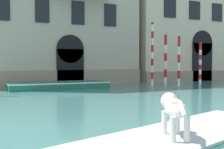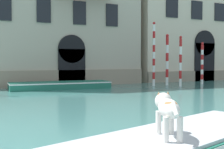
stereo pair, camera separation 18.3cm
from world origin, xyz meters
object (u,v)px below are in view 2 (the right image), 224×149
dog_on_deck (168,108)px  mooring_pole_0 (154,54)px  mooring_pole_2 (167,60)px  mooring_pole_3 (202,63)px  mooring_pole_5 (180,61)px  boat_moored_near_palazzo (60,85)px

dog_on_deck → mooring_pole_0: bearing=-9.9°
mooring_pole_0 → mooring_pole_2: size_ratio=1.22×
dog_on_deck → mooring_pole_3: (13.64, 13.96, 0.61)m
mooring_pole_0 → mooring_pole_5: mooring_pole_0 is taller
mooring_pole_0 → mooring_pole_2: bearing=-1.9°
mooring_pole_5 → mooring_pole_0: bearing=132.5°
mooring_pole_0 → mooring_pole_2: 1.22m
dog_on_deck → mooring_pole_5: bearing=-16.2°
dog_on_deck → mooring_pole_5: 16.90m
dog_on_deck → mooring_pole_3: size_ratio=0.33×
mooring_pole_3 → mooring_pole_5: 3.03m
dog_on_deck → mooring_pole_0: mooring_pole_0 is taller
mooring_pole_3 → mooring_pole_5: bearing=-161.5°
dog_on_deck → mooring_pole_3: bearing=-20.9°
mooring_pole_0 → mooring_pole_5: bearing=-47.5°
boat_moored_near_palazzo → mooring_pole_0: size_ratio=1.42×
dog_on_deck → boat_moored_near_palazzo: (2.71, 15.11, -0.78)m
dog_on_deck → mooring_pole_2: mooring_pole_2 is taller
mooring_pole_3 → dog_on_deck: bearing=-134.3°
mooring_pole_0 → dog_on_deck: bearing=-123.3°
mooring_pole_5 → dog_on_deck: bearing=-129.6°
mooring_pole_0 → mooring_pole_5: 1.98m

